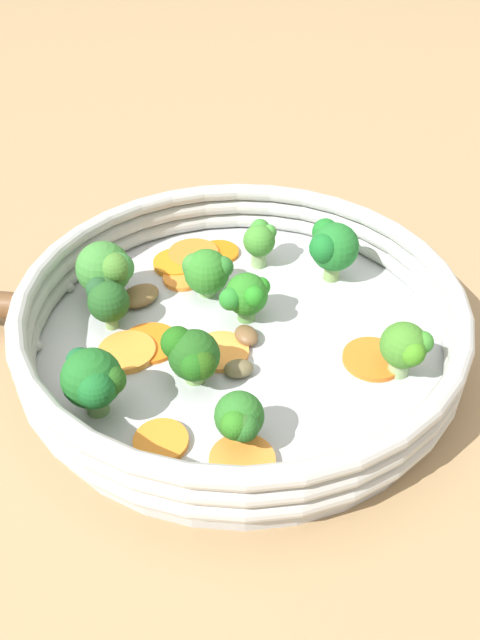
% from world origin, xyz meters
% --- Properties ---
extents(ground_plane, '(4.00, 4.00, 0.00)m').
position_xyz_m(ground_plane, '(0.00, 0.00, 0.00)').
color(ground_plane, '#997951').
extents(skillet, '(0.32, 0.32, 0.01)m').
position_xyz_m(skillet, '(0.00, 0.00, 0.01)').
color(skillet, '#B2B5B7').
rests_on(skillet, ground_plane).
extents(skillet_rim_wall, '(0.34, 0.34, 0.04)m').
position_xyz_m(skillet_rim_wall, '(0.00, 0.00, 0.04)').
color(skillet_rim_wall, '#B3B4B0').
rests_on(skillet_rim_wall, skillet).
extents(skillet_rivet_left, '(0.01, 0.01, 0.01)m').
position_xyz_m(skillet_rivet_left, '(-0.09, 0.13, 0.02)').
color(skillet_rivet_left, '#B0B6B3').
rests_on(skillet_rivet_left, skillet).
extents(skillet_rivet_right, '(0.01, 0.01, 0.01)m').
position_xyz_m(skillet_rivet_right, '(-0.14, 0.07, 0.02)').
color(skillet_rivet_right, '#B5B2B5').
rests_on(skillet_rivet_right, skillet).
extents(carrot_slice_0, '(0.06, 0.06, 0.01)m').
position_xyz_m(carrot_slice_0, '(-0.08, 0.03, 0.02)').
color(carrot_slice_0, orange).
rests_on(carrot_slice_0, skillet).
extents(carrot_slice_1, '(0.04, 0.04, 0.01)m').
position_xyz_m(carrot_slice_1, '(-0.07, -0.10, 0.02)').
color(carrot_slice_1, orange).
rests_on(carrot_slice_1, skillet).
extents(carrot_slice_2, '(0.05, 0.05, 0.00)m').
position_xyz_m(carrot_slice_2, '(0.06, -0.08, 0.02)').
color(carrot_slice_2, orange).
rests_on(carrot_slice_2, skillet).
extents(carrot_slice_3, '(0.05, 0.05, 0.00)m').
position_xyz_m(carrot_slice_3, '(-0.06, 0.03, 0.02)').
color(carrot_slice_3, orange).
rests_on(carrot_slice_3, skillet).
extents(carrot_slice_4, '(0.05, 0.05, 0.01)m').
position_xyz_m(carrot_slice_4, '(0.03, 0.11, 0.02)').
color(carrot_slice_4, orange).
rests_on(carrot_slice_4, skillet).
extents(carrot_slice_5, '(0.05, 0.05, 0.01)m').
position_xyz_m(carrot_slice_5, '(0.01, 0.11, 0.02)').
color(carrot_slice_5, orange).
rests_on(carrot_slice_5, skillet).
extents(carrot_slice_6, '(0.04, 0.04, 0.00)m').
position_xyz_m(carrot_slice_6, '(0.05, 0.10, 0.02)').
color(carrot_slice_6, orange).
rests_on(carrot_slice_6, skillet).
extents(carrot_slice_7, '(0.04, 0.04, 0.00)m').
position_xyz_m(carrot_slice_7, '(-0.10, -0.06, 0.02)').
color(carrot_slice_7, orange).
rests_on(carrot_slice_7, skillet).
extents(carrot_slice_8, '(0.05, 0.05, 0.00)m').
position_xyz_m(carrot_slice_8, '(-0.00, 0.09, 0.02)').
color(carrot_slice_8, orange).
rests_on(carrot_slice_8, skillet).
extents(carrot_slice_9, '(0.05, 0.05, 0.00)m').
position_xyz_m(carrot_slice_9, '(-0.02, -0.01, 0.02)').
color(carrot_slice_9, '#F9943D').
rests_on(carrot_slice_9, skillet).
extents(broccoli_floret_0, '(0.04, 0.05, 0.05)m').
position_xyz_m(broccoli_floret_0, '(-0.12, -0.01, 0.05)').
color(broccoli_floret_0, '#5D854B').
rests_on(broccoli_floret_0, skillet).
extents(broccoli_floret_1, '(0.05, 0.05, 0.05)m').
position_xyz_m(broccoli_floret_1, '(0.11, 0.02, 0.05)').
color(broccoli_floret_1, '#799953').
rests_on(broccoli_floret_1, skillet).
extents(broccoli_floret_2, '(0.04, 0.05, 0.05)m').
position_xyz_m(broccoli_floret_2, '(-0.06, 0.10, 0.05)').
color(broccoli_floret_2, '#70A055').
rests_on(broccoli_floret_2, skillet).
extents(broccoli_floret_3, '(0.04, 0.04, 0.04)m').
position_xyz_m(broccoli_floret_3, '(0.01, 0.06, 0.04)').
color(broccoli_floret_3, '#7CAE64').
rests_on(broccoli_floret_3, skillet).
extents(broccoli_floret_4, '(0.03, 0.03, 0.04)m').
position_xyz_m(broccoli_floret_4, '(0.07, 0.07, 0.04)').
color(broccoli_floret_4, '#86AB69').
rests_on(broccoli_floret_4, skillet).
extents(broccoli_floret_5, '(0.03, 0.04, 0.04)m').
position_xyz_m(broccoli_floret_5, '(0.07, -0.10, 0.04)').
color(broccoli_floret_5, '#8AA86D').
rests_on(broccoli_floret_5, skillet).
extents(broccoli_floret_6, '(0.04, 0.05, 0.04)m').
position_xyz_m(broccoli_floret_6, '(-0.06, -0.02, 0.04)').
color(broccoli_floret_6, '#769F52').
rests_on(broccoli_floret_6, skillet).
extents(broccoli_floret_7, '(0.03, 0.04, 0.04)m').
position_xyz_m(broccoli_floret_7, '(-0.06, -0.09, 0.04)').
color(broccoli_floret_7, '#8CAE69').
rests_on(broccoli_floret_7, skillet).
extents(broccoli_floret_8, '(0.03, 0.04, 0.04)m').
position_xyz_m(broccoli_floret_8, '(-0.08, 0.07, 0.04)').
color(broccoli_floret_8, '#7A9750').
rests_on(broccoli_floret_8, skillet).
extents(broccoli_floret_9, '(0.04, 0.04, 0.04)m').
position_xyz_m(broccoli_floret_9, '(0.01, 0.01, 0.04)').
color(broccoli_floret_9, '#5D9046').
rests_on(broccoli_floret_9, skillet).
extents(mushroom_piece_0, '(0.04, 0.03, 0.01)m').
position_xyz_m(mushroom_piece_0, '(-0.04, 0.08, 0.02)').
color(mushroom_piece_0, brown).
rests_on(mushroom_piece_0, skillet).
extents(mushroom_piece_1, '(0.02, 0.03, 0.01)m').
position_xyz_m(mushroom_piece_1, '(0.00, -0.01, 0.02)').
color(mushroom_piece_1, brown).
rests_on(mushroom_piece_1, skillet).
extents(mushroom_piece_2, '(0.03, 0.02, 0.01)m').
position_xyz_m(mushroom_piece_2, '(-0.03, -0.04, 0.02)').
color(mushroom_piece_2, brown).
rests_on(mushroom_piece_2, skillet).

